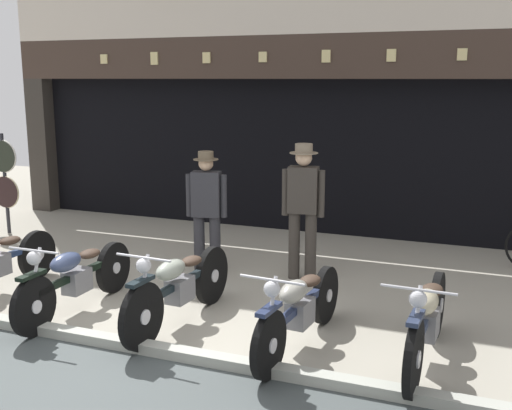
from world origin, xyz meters
TOP-DOWN VIEW (x-y plane):
  - ground at (0.00, -0.98)m, footprint 23.03×22.00m
  - shop_facade at (-0.00, 6.99)m, footprint 11.33×4.42m
  - motorcycle_center_left at (-1.16, 0.70)m, footprint 0.62×2.07m
  - motorcycle_center at (0.10, 0.81)m, footprint 0.62×2.10m
  - motorcycle_center_right at (1.48, 0.71)m, footprint 0.62×2.06m
  - motorcycle_right at (2.67, 0.82)m, footprint 0.62×2.04m
  - salesman_left at (-0.44, 2.61)m, footprint 0.55×0.33m
  - shopkeeper_center at (0.85, 2.81)m, footprint 0.56×0.37m
  - tyre_sign_pole at (-4.58, 3.33)m, footprint 0.56×0.06m
  - advert_board_near at (1.58, 5.40)m, footprint 0.65×0.03m

SIDE VIEW (x-z plane):
  - ground at x=0.00m, z-range -0.13..0.05m
  - motorcycle_center_right at x=1.48m, z-range -0.04..0.87m
  - motorcycle_center_left at x=-1.16m, z-range -0.03..0.88m
  - motorcycle_right at x=2.67m, z-range -0.03..0.90m
  - motorcycle_center at x=0.10m, z-range -0.03..0.91m
  - salesman_left at x=-0.44m, z-range 0.09..1.75m
  - tyre_sign_pole at x=-4.58m, z-range 0.14..1.85m
  - shopkeeper_center at x=0.85m, z-range 0.11..1.91m
  - shop_facade at x=0.00m, z-range -1.53..5.05m
  - advert_board_near at x=1.58m, z-range 1.30..2.38m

